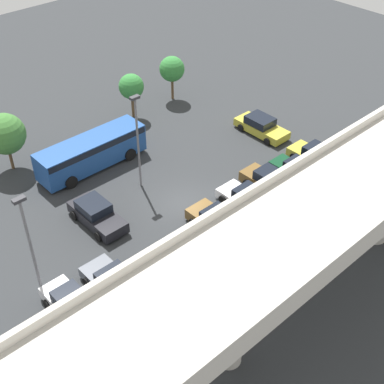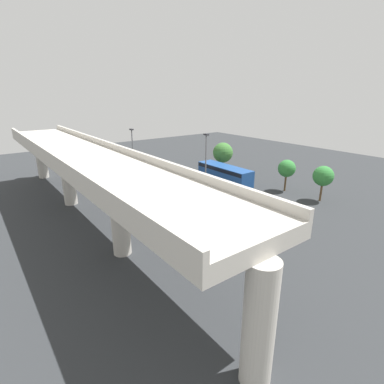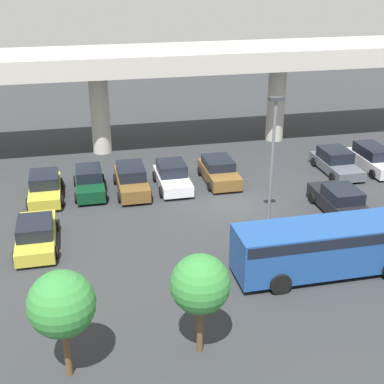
{
  "view_description": "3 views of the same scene",
  "coord_description": "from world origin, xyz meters",
  "px_view_note": "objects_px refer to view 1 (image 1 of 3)",
  "views": [
    {
      "loc": [
        19.86,
        22.58,
        24.49
      ],
      "look_at": [
        -0.7,
        0.11,
        0.74
      ],
      "focal_mm": 50.0,
      "sensor_mm": 36.0,
      "label": 1
    },
    {
      "loc": [
        -27.44,
        19.74,
        12.43
      ],
      "look_at": [
        -1.75,
        0.4,
        1.57
      ],
      "focal_mm": 28.0,
      "sensor_mm": 36.0,
      "label": 2
    },
    {
      "loc": [
        -8.8,
        -28.27,
        13.87
      ],
      "look_at": [
        -2.42,
        0.2,
        0.96
      ],
      "focal_mm": 50.0,
      "sensor_mm": 36.0,
      "label": 3
    }
  ],
  "objects_px": {
    "parked_car_6": "(115,284)",
    "lamp_post_near_aisle": "(29,241)",
    "parked_car_1": "(298,172)",
    "parked_car_3": "(247,199)",
    "tree_front_left": "(172,69)",
    "tree_front_centre": "(131,87)",
    "parked_car_8": "(317,157)",
    "tree_front_far_right": "(5,134)",
    "parked_car_7": "(74,307)",
    "parked_car_5": "(96,214)",
    "parked_car_2": "(271,183)",
    "lamp_post_mid_lot": "(137,135)",
    "parked_car_4": "(218,222)",
    "parked_car_0": "(261,126)",
    "shuttle_bus": "(91,150)"
  },
  "relations": [
    {
      "from": "lamp_post_near_aisle",
      "to": "parked_car_8",
      "type": "bearing_deg",
      "value": 173.46
    },
    {
      "from": "parked_car_4",
      "to": "parked_car_8",
      "type": "xyz_separation_m",
      "value": [
        -11.27,
        -0.29,
        0.01
      ]
    },
    {
      "from": "tree_front_centre",
      "to": "parked_car_8",
      "type": "bearing_deg",
      "value": 111.1
    },
    {
      "from": "parked_car_8",
      "to": "lamp_post_mid_lot",
      "type": "distance_m",
      "value": 14.5
    },
    {
      "from": "parked_car_0",
      "to": "parked_car_6",
      "type": "height_order",
      "value": "parked_car_6"
    },
    {
      "from": "lamp_post_mid_lot",
      "to": "tree_front_centre",
      "type": "xyz_separation_m",
      "value": [
        -5.9,
        -8.62,
        -1.43
      ]
    },
    {
      "from": "parked_car_0",
      "to": "parked_car_8",
      "type": "distance_m",
      "value": 6.13
    },
    {
      "from": "parked_car_7",
      "to": "tree_front_left",
      "type": "relative_size",
      "value": 1.12
    },
    {
      "from": "parked_car_6",
      "to": "lamp_post_near_aisle",
      "type": "height_order",
      "value": "lamp_post_near_aisle"
    },
    {
      "from": "parked_car_2",
      "to": "parked_car_7",
      "type": "relative_size",
      "value": 1.0
    },
    {
      "from": "parked_car_7",
      "to": "parked_car_8",
      "type": "xyz_separation_m",
      "value": [
        -22.48,
        -0.05,
        -0.05
      ]
    },
    {
      "from": "parked_car_4",
      "to": "parked_car_7",
      "type": "relative_size",
      "value": 0.93
    },
    {
      "from": "lamp_post_near_aisle",
      "to": "lamp_post_mid_lot",
      "type": "bearing_deg",
      "value": -157.44
    },
    {
      "from": "parked_car_3",
      "to": "shuttle_bus",
      "type": "distance_m",
      "value": 12.84
    },
    {
      "from": "parked_car_1",
      "to": "lamp_post_near_aisle",
      "type": "height_order",
      "value": "lamp_post_near_aisle"
    },
    {
      "from": "parked_car_3",
      "to": "lamp_post_near_aisle",
      "type": "xyz_separation_m",
      "value": [
        15.01,
        -2.62,
        3.63
      ]
    },
    {
      "from": "parked_car_1",
      "to": "parked_car_3",
      "type": "distance_m",
      "value": 5.32
    },
    {
      "from": "parked_car_8",
      "to": "parked_car_1",
      "type": "bearing_deg",
      "value": 96.23
    },
    {
      "from": "parked_car_3",
      "to": "shuttle_bus",
      "type": "relative_size",
      "value": 0.48
    },
    {
      "from": "parked_car_6",
      "to": "lamp_post_near_aisle",
      "type": "xyz_separation_m",
      "value": [
        3.36,
        -2.8,
        3.65
      ]
    },
    {
      "from": "parked_car_1",
      "to": "tree_front_centre",
      "type": "relative_size",
      "value": 1.06
    },
    {
      "from": "parked_car_1",
      "to": "lamp_post_near_aisle",
      "type": "relative_size",
      "value": 0.6
    },
    {
      "from": "parked_car_3",
      "to": "parked_car_6",
      "type": "xyz_separation_m",
      "value": [
        11.65,
        0.17,
        -0.03
      ]
    },
    {
      "from": "parked_car_3",
      "to": "parked_car_4",
      "type": "distance_m",
      "value": 3.24
    },
    {
      "from": "parked_car_4",
      "to": "parked_car_1",
      "type": "bearing_deg",
      "value": -90.08
    },
    {
      "from": "parked_car_7",
      "to": "shuttle_bus",
      "type": "xyz_separation_m",
      "value": [
        -9.21,
        -11.78,
        0.74
      ]
    },
    {
      "from": "parked_car_5",
      "to": "tree_front_centre",
      "type": "distance_m",
      "value": 14.86
    },
    {
      "from": "parked_car_5",
      "to": "parked_car_8",
      "type": "height_order",
      "value": "parked_car_5"
    },
    {
      "from": "parked_car_2",
      "to": "parked_car_3",
      "type": "distance_m",
      "value": 2.68
    },
    {
      "from": "parked_car_1",
      "to": "tree_front_left",
      "type": "bearing_deg",
      "value": -5.29
    },
    {
      "from": "tree_front_left",
      "to": "tree_front_centre",
      "type": "distance_m",
      "value": 4.9
    },
    {
      "from": "parked_car_6",
      "to": "parked_car_8",
      "type": "distance_m",
      "value": 19.7
    },
    {
      "from": "parked_car_0",
      "to": "lamp_post_mid_lot",
      "type": "height_order",
      "value": "lamp_post_mid_lot"
    },
    {
      "from": "parked_car_8",
      "to": "tree_front_left",
      "type": "relative_size",
      "value": 1.07
    },
    {
      "from": "parked_car_3",
      "to": "tree_front_centre",
      "type": "height_order",
      "value": "tree_front_centre"
    },
    {
      "from": "parked_car_0",
      "to": "parked_car_1",
      "type": "relative_size",
      "value": 1.11
    },
    {
      "from": "parked_car_5",
      "to": "parked_car_2",
      "type": "bearing_deg",
      "value": 63.4
    },
    {
      "from": "parked_car_7",
      "to": "parked_car_8",
      "type": "height_order",
      "value": "parked_car_7"
    },
    {
      "from": "parked_car_0",
      "to": "tree_front_left",
      "type": "xyz_separation_m",
      "value": [
        1.51,
        -9.93,
        2.36
      ]
    },
    {
      "from": "lamp_post_mid_lot",
      "to": "parked_car_5",
      "type": "bearing_deg",
      "value": 15.42
    },
    {
      "from": "parked_car_0",
      "to": "parked_car_8",
      "type": "height_order",
      "value": "parked_car_8"
    },
    {
      "from": "parked_car_1",
      "to": "tree_front_centre",
      "type": "height_order",
      "value": "tree_front_centre"
    },
    {
      "from": "parked_car_0",
      "to": "lamp_post_mid_lot",
      "type": "relative_size",
      "value": 0.65
    },
    {
      "from": "parked_car_1",
      "to": "parked_car_4",
      "type": "xyz_separation_m",
      "value": [
        8.53,
        -0.01,
        -0.02
      ]
    },
    {
      "from": "lamp_post_mid_lot",
      "to": "tree_front_far_right",
      "type": "height_order",
      "value": "lamp_post_mid_lot"
    },
    {
      "from": "tree_front_centre",
      "to": "tree_front_far_right",
      "type": "xyz_separation_m",
      "value": [
        11.99,
        0.07,
        0.18
      ]
    },
    {
      "from": "parked_car_5",
      "to": "tree_front_left",
      "type": "distance_m",
      "value": 18.83
    },
    {
      "from": "tree_front_left",
      "to": "parked_car_4",
      "type": "bearing_deg",
      "value": 58.41
    },
    {
      "from": "lamp_post_near_aisle",
      "to": "tree_front_far_right",
      "type": "height_order",
      "value": "lamp_post_near_aisle"
    },
    {
      "from": "parked_car_8",
      "to": "tree_front_far_right",
      "type": "distance_m",
      "value": 24.14
    }
  ]
}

